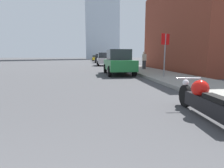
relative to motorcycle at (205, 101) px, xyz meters
The scene contains 10 objects.
sidewalk 36.71m from the motorcycle, 86.21° to the left, with size 2.97×240.00×0.15m.
brick_storefront 14.59m from the motorcycle, 53.40° to the left, with size 8.71×11.35×7.47m.
motorcycle is the anchor object (origin of this frame).
parked_car_green 9.23m from the motorcycle, 91.82° to the left, with size 1.89×4.28×1.77m.
parked_car_silver 21.75m from the motorcycle, 90.83° to the left, with size 1.93×4.06×1.81m.
parked_car_black 33.46m from the motorcycle, 90.45° to the left, with size 2.11×4.62×1.81m.
parked_car_yellow 46.00m from the motorcycle, 90.56° to the left, with size 2.24×4.65×1.63m.
parked_car_blue 57.26m from the motorcycle, 90.46° to the left, with size 1.95×4.12×1.67m.
stop_sign 6.73m from the motorcycle, 73.42° to the left, with size 0.57×0.26×2.40m.
pedestrian 12.57m from the motorcycle, 78.08° to the left, with size 0.36×0.22×1.59m.
Camera 1 is at (0.79, 0.12, 1.29)m, focal length 28.00 mm.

